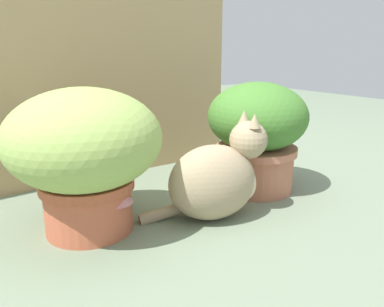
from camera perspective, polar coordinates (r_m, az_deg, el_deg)
name	(u,v)px	position (r m, az deg, el deg)	size (l,w,h in m)	color
ground_plane	(174,227)	(1.10, -2.70, -10.78)	(6.00, 6.00, 0.00)	slate
cardboard_backdrop	(96,69)	(1.46, -13.95, 11.97)	(1.13, 0.03, 0.81)	tan
grass_planter	(85,150)	(1.04, -15.54, 0.47)	(0.41, 0.41, 0.39)	#BA5B3E
leafy_planter	(257,132)	(1.33, 9.52, 3.10)	(0.34, 0.34, 0.37)	#B26A4E
cat	(218,178)	(1.11, 3.83, -3.59)	(0.37, 0.23, 0.32)	tan
mushroom_ornament_red	(92,203)	(1.01, -14.44, -7.07)	(0.08, 0.08, 0.15)	silver
mushroom_ornament_pink	(115,201)	(1.04, -11.27, -6.87)	(0.10, 0.10, 0.14)	silver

